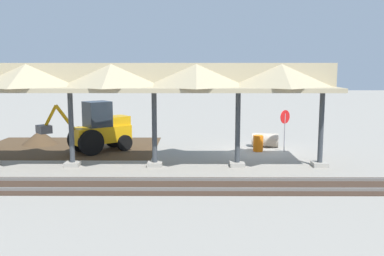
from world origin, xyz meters
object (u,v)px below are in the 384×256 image
backhoe (99,129)px  concrete_pipe (265,140)px  traffic_barrel (258,143)px  stop_sign (285,122)px

backhoe → concrete_pipe: bearing=-171.6°
concrete_pipe → traffic_barrel: traffic_barrel is taller
stop_sign → concrete_pipe: (0.87, -1.28, -1.27)m
backhoe → concrete_pipe: size_ratio=2.85×
stop_sign → backhoe: backhoe is taller
stop_sign → backhoe: (10.39, 0.13, -0.41)m
stop_sign → backhoe: 10.40m
concrete_pipe → traffic_barrel: (0.60, 1.30, 0.04)m
concrete_pipe → backhoe: bearing=8.4°
backhoe → traffic_barrel: 8.96m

